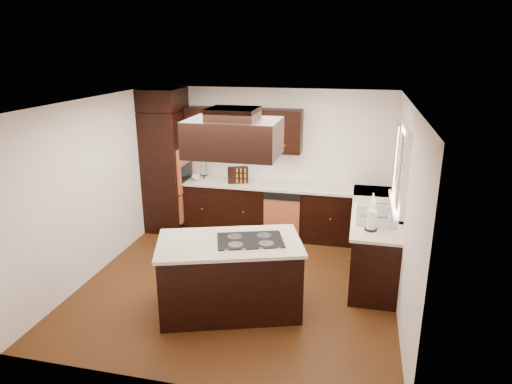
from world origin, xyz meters
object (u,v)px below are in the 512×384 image
at_px(range_hood, 233,138).
at_px(island, 230,277).
at_px(oven_column, 167,171).
at_px(spice_rack, 238,175).

bearing_deg(range_hood, island, -105.54).
xyz_separation_m(oven_column, range_hood, (1.88, -2.25, 1.10)).
xyz_separation_m(range_hood, spice_rack, (-0.58, 2.27, -1.10)).
distance_m(oven_column, range_hood, 3.13).
height_order(range_hood, spice_rack, range_hood).
bearing_deg(island, range_hood, 55.77).
xyz_separation_m(oven_column, island, (1.84, -2.38, -0.62)).
height_order(oven_column, spice_rack, oven_column).
distance_m(range_hood, spice_rack, 2.59).
relative_size(island, spice_rack, 4.80).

